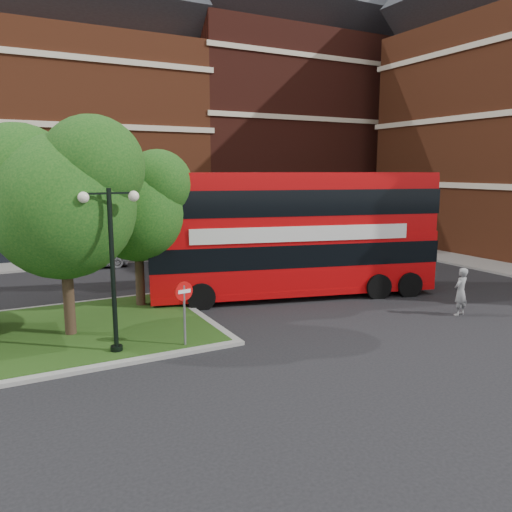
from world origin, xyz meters
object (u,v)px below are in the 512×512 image
bus (293,226)px  woman (461,292)px  car_white (293,239)px  car_silver (90,256)px

bus → woman: bearing=-39.8°
woman → car_white: woman is taller
woman → car_white: bearing=-110.5°
car_white → woman: bearing=163.3°
car_silver → car_white: size_ratio=0.91×
bus → car_silver: (-6.91, 10.50, -2.38)m
car_silver → bus: bearing=-144.6°
woman → car_white: size_ratio=0.40×
car_silver → car_white: (13.43, 0.00, 0.05)m
bus → car_white: 12.58m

